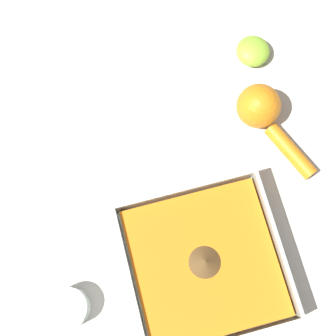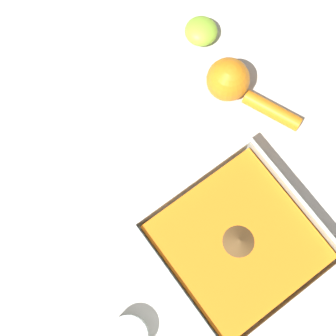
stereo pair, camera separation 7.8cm
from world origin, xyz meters
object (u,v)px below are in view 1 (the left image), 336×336
(lemon_squeezer, at_px, (263,112))
(spice_bowl, at_px, (69,308))
(lemon_half, at_px, (253,51))
(square_dish, at_px, (204,263))

(lemon_squeezer, bearing_deg, spice_bowl, 97.83)
(spice_bowl, bearing_deg, lemon_half, -139.38)
(square_dish, relative_size, lemon_half, 3.98)
(spice_bowl, xyz_separation_m, lemon_squeezer, (-0.39, -0.23, 0.02))
(square_dish, height_order, lemon_squeezer, lemon_squeezer)
(lemon_squeezer, distance_m, lemon_half, 0.13)
(lemon_squeezer, relative_size, lemon_half, 2.92)
(square_dish, xyz_separation_m, spice_bowl, (0.22, 0.01, -0.01))
(spice_bowl, distance_m, lemon_squeezer, 0.45)
(square_dish, distance_m, lemon_squeezer, 0.27)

